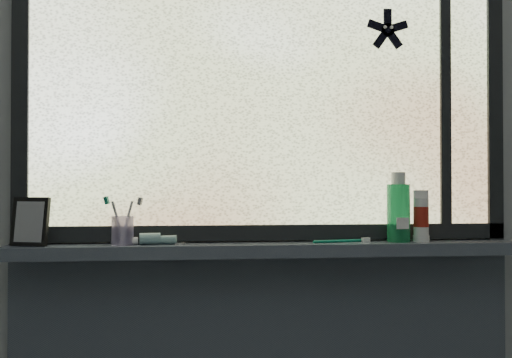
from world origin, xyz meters
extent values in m
cube|color=#9EA3A8|center=(0.00, 1.30, 1.25)|extent=(3.00, 0.01, 2.50)
cube|color=#444C5B|center=(0.00, 1.23, 1.00)|extent=(1.62, 0.14, 0.04)
cube|color=silver|center=(0.00, 1.28, 1.53)|extent=(1.50, 0.01, 1.00)
cube|color=black|center=(0.00, 1.28, 1.05)|extent=(1.60, 0.03, 0.05)
cube|color=black|center=(-0.78, 1.28, 1.53)|extent=(0.05, 0.03, 1.10)
cube|color=black|center=(0.78, 1.28, 1.53)|extent=(0.05, 0.03, 1.10)
cube|color=black|center=(0.60, 1.28, 1.53)|extent=(0.03, 0.03, 1.00)
cube|color=black|center=(-0.73, 1.22, 1.09)|extent=(0.13, 0.09, 0.15)
cylinder|color=#A79ACC|center=(-0.46, 1.23, 1.06)|extent=(0.08, 0.08, 0.09)
cylinder|color=#1EA058|center=(0.42, 1.23, 1.13)|extent=(0.08, 0.08, 0.19)
cylinder|color=silver|center=(0.49, 1.22, 1.11)|extent=(0.06, 0.06, 0.12)
camera|label=1|loc=(-0.24, -0.56, 1.20)|focal=40.00mm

